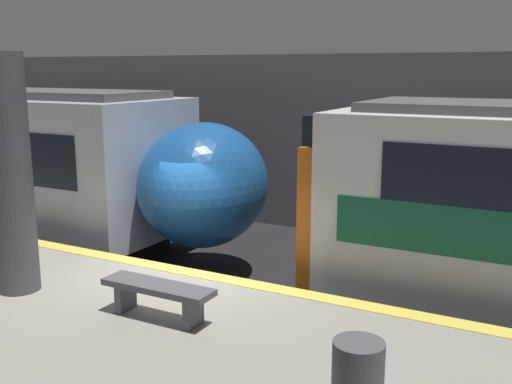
% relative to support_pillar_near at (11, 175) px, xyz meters
% --- Properties ---
extents(ground_plane, '(120.00, 120.00, 0.00)m').
position_rel_support_pillar_near_xyz_m(ground_plane, '(1.53, 1.88, -2.69)').
color(ground_plane, black).
extents(platform, '(40.00, 3.85, 1.06)m').
position_rel_support_pillar_near_xyz_m(platform, '(1.53, -0.04, -2.17)').
color(platform, gray).
rests_on(platform, ground).
extents(station_rear_barrier, '(50.00, 0.15, 4.46)m').
position_rel_support_pillar_near_xyz_m(station_rear_barrier, '(1.53, 8.52, -0.46)').
color(station_rear_barrier, gray).
rests_on(station_rear_barrier, ground).
extents(support_pillar_near, '(0.57, 0.57, 3.28)m').
position_rel_support_pillar_near_xyz_m(support_pillar_near, '(0.00, 0.00, 0.00)').
color(support_pillar_near, '#47474C').
rests_on(support_pillar_near, platform).
extents(platform_bench, '(1.50, 0.40, 0.45)m').
position_rel_support_pillar_near_xyz_m(platform_bench, '(2.33, 0.14, -1.30)').
color(platform_bench, '#4C4C51').
rests_on(platform_bench, platform).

